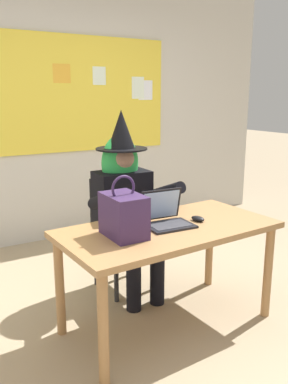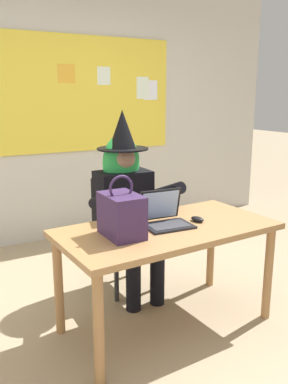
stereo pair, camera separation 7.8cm
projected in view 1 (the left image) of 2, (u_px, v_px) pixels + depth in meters
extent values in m
plane|color=tan|center=(176.00, 324.00, 2.80)|extent=(24.00, 24.00, 0.00)
cube|color=beige|center=(62.00, 109.00, 4.27)|extent=(5.29, 0.10, 2.80)
cube|color=yellow|center=(63.00, 94.00, 4.18)|extent=(2.40, 0.02, 1.20)
cube|color=white|center=(138.00, 88.00, 4.59)|extent=(0.16, 0.01, 0.24)
cube|color=white|center=(146.00, 90.00, 4.65)|extent=(0.18, 0.01, 0.22)
cube|color=gold|center=(60.00, 73.00, 4.11)|extent=(0.21, 0.01, 0.19)
cube|color=white|center=(99.00, 76.00, 4.33)|extent=(0.15, 0.01, 0.19)
cube|color=#A37547|center=(169.00, 229.00, 2.64)|extent=(1.46, 0.79, 0.04)
cylinder|color=#A37547|center=(103.00, 331.00, 2.13)|extent=(0.06, 0.06, 0.67)
cylinder|color=#A37547|center=(268.00, 272.00, 2.83)|extent=(0.06, 0.06, 0.67)
cylinder|color=#A37547|center=(60.00, 287.00, 2.61)|extent=(0.06, 0.06, 0.67)
cylinder|color=#A37547|center=(209.00, 246.00, 3.31)|extent=(0.06, 0.06, 0.67)
cube|color=black|center=(124.00, 238.00, 3.23)|extent=(0.44, 0.44, 0.04)
cube|color=black|center=(112.00, 203.00, 3.33)|extent=(0.38, 0.06, 0.45)
cylinder|color=#262628|center=(153.00, 266.00, 3.24)|extent=(0.04, 0.04, 0.41)
cylinder|color=#262628|center=(116.00, 277.00, 3.06)|extent=(0.04, 0.04, 0.41)
cylinder|color=#262628|center=(131.00, 253.00, 3.52)|extent=(0.04, 0.04, 0.41)
cylinder|color=#262628|center=(96.00, 261.00, 3.33)|extent=(0.04, 0.04, 0.41)
cylinder|color=black|center=(157.00, 276.00, 3.03)|extent=(0.11, 0.11, 0.45)
cylinder|color=black|center=(134.00, 282.00, 2.93)|extent=(0.11, 0.11, 0.45)
cylinder|color=black|center=(146.00, 237.00, 3.11)|extent=(0.16, 0.42, 0.15)
cylinder|color=black|center=(123.00, 241.00, 3.01)|extent=(0.16, 0.42, 0.15)
cube|color=black|center=(122.00, 204.00, 3.19)|extent=(0.43, 0.27, 0.52)
cylinder|color=black|center=(165.00, 192.00, 3.08)|extent=(0.10, 0.47, 0.24)
cylinder|color=black|center=(105.00, 200.00, 2.84)|extent=(0.10, 0.47, 0.24)
sphere|color=#A37A60|center=(122.00, 158.00, 3.10)|extent=(0.20, 0.20, 0.20)
ellipsoid|color=green|center=(120.00, 163.00, 3.14)|extent=(0.31, 0.23, 0.44)
cylinder|color=black|center=(122.00, 149.00, 3.08)|extent=(0.40, 0.40, 0.01)
cone|color=black|center=(121.00, 129.00, 3.05)|extent=(0.21, 0.21, 0.29)
cube|color=black|center=(170.00, 226.00, 2.62)|extent=(0.32, 0.24, 0.01)
cube|color=#333338|center=(170.00, 225.00, 2.62)|extent=(0.26, 0.17, 0.00)
cube|color=black|center=(160.00, 204.00, 2.71)|extent=(0.31, 0.07, 0.21)
cube|color=#99B7E0|center=(161.00, 205.00, 2.70)|extent=(0.27, 0.06, 0.19)
ellipsoid|color=black|center=(198.00, 219.00, 2.74)|extent=(0.08, 0.11, 0.03)
cube|color=#38234C|center=(124.00, 216.00, 2.42)|extent=(0.20, 0.30, 0.26)
torus|color=#38234C|center=(123.00, 188.00, 2.38)|extent=(0.16, 0.02, 0.16)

